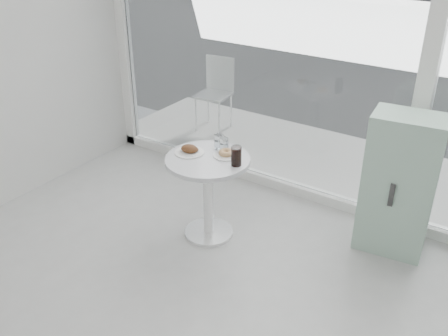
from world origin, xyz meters
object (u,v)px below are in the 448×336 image
Objects in this scene: mint_cabinet at (399,185)px; plate_fritter at (190,150)px; water_tumbler_b at (224,145)px; cola_glass at (236,156)px; plate_donut at (226,154)px; patio_chair at (216,89)px; water_tumbler_a at (219,142)px; main_table at (208,181)px.

plate_fritter is (-1.59, -0.74, 0.19)m from mint_cabinet.
water_tumbler_b is (-1.37, -0.54, 0.21)m from mint_cabinet.
water_tumbler_b is 0.73× the size of cola_glass.
water_tumbler_b is at bearing 135.76° from plate_donut.
mint_cabinet reaches higher than plate_fritter.
mint_cabinet is 1.76m from plate_fritter.
cola_glass is (1.56, -1.98, 0.28)m from patio_chair.
water_tumbler_b reaches higher than plate_fritter.
cola_glass is (0.16, -0.10, 0.06)m from plate_donut.
plate_fritter is 1.14× the size of plate_donut.
mint_cabinet is at bearing 19.79° from water_tumbler_a.
mint_cabinet is 9.65× the size of water_tumbler_a.
plate_fritter is 0.29m from water_tumbler_b.
water_tumbler_b is (-0.07, 0.07, 0.03)m from plate_donut.
cola_glass reaches higher than plate_fritter.
main_table is at bearing 2.34° from plate_fritter.
mint_cabinet is 1.45m from plate_donut.
cola_glass is at bearing 4.54° from main_table.
patio_chair is 2.20m from water_tumbler_a.
water_tumbler_a is at bearing 159.28° from water_tumbler_b.
cola_glass is at bearing -35.42° from water_tumbler_b.
water_tumbler_b is (0.04, 0.18, 0.27)m from main_table.
plate_donut is (0.11, 0.12, 0.24)m from main_table.
cola_glass is at bearing -31.07° from plate_donut.
main_table is 1.59m from mint_cabinet.
main_table is at bearing -102.67° from water_tumbler_b.
mint_cabinet is 4.81× the size of plate_fritter.
main_table is at bearing -64.43° from patio_chair.
water_tumbler_b is (1.33, -1.82, 0.25)m from patio_chair.
water_tumbler_a is (1.26, -1.79, 0.26)m from patio_chair.
water_tumbler_a is at bearing 55.35° from plate_fritter.
water_tumbler_b is at bearing -20.72° from water_tumbler_a.
plate_donut is 1.34× the size of cola_glass.
mint_cabinet is 1.36m from cola_glass.
plate_donut is at bearing -33.84° from water_tumbler_a.
main_table is 3.03× the size of plate_fritter.
water_tumbler_b is at bearing 41.00° from plate_fritter.
mint_cabinet reaches higher than cola_glass.
mint_cabinet reaches higher than patio_chair.
plate_donut is 1.83× the size of water_tumbler_b.
water_tumbler_a reaches higher than plate_donut.
water_tumbler_b is at bearing -60.99° from patio_chair.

